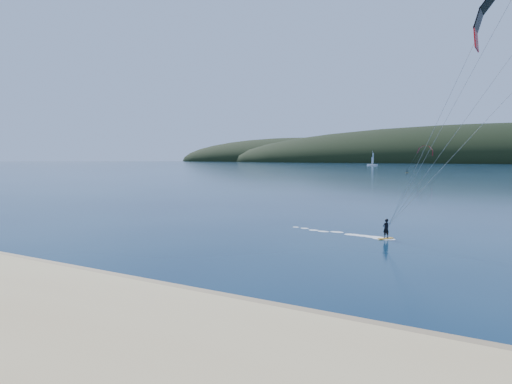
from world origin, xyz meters
TOP-DOWN VIEW (x-y plane):
  - ground at (0.00, 0.00)m, footprint 1800.00×1800.00m
  - wet_sand at (0.00, 4.50)m, footprint 220.00×2.50m
  - kitesurfer_far at (-26.95, 204.50)m, footprint 13.21×6.17m
  - sailboat at (-111.80, 401.81)m, footprint 9.22×6.09m

SIDE VIEW (x-z plane):
  - ground at x=0.00m, z-range 0.00..0.00m
  - wet_sand at x=0.00m, z-range 0.00..0.10m
  - sailboat at x=-111.80m, z-range -5.73..7.71m
  - kitesurfer_far at x=-26.95m, z-range 2.76..15.19m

